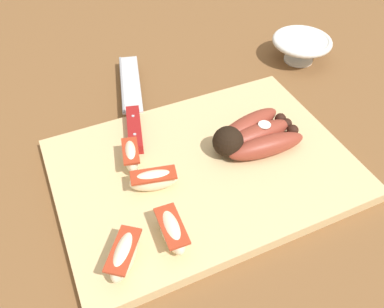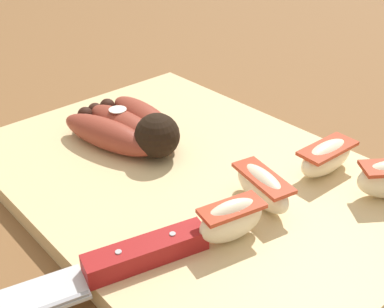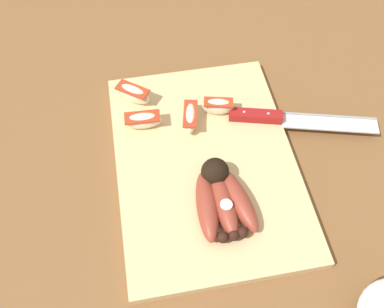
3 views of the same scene
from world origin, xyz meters
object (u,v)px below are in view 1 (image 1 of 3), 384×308
Objects in this scene: banana_bunch at (252,136)px; apple_wedge_extra at (154,180)px; chefs_knife at (133,112)px; apple_wedge_middle at (124,255)px; apple_wedge_far at (131,156)px; apple_wedge_near at (172,230)px; ceramic_bowl at (301,47)px.

apple_wedge_extra is (-0.17, -0.02, 0.00)m from banana_bunch.
chefs_knife is 3.93× the size of apple_wedge_middle.
banana_bunch is 2.05× the size of apple_wedge_middle.
apple_wedge_far is at bearing 69.01° from apple_wedge_middle.
apple_wedge_near is 0.59× the size of ceramic_bowl.
apple_wedge_near is at bearing -87.37° from apple_wedge_far.
ceramic_bowl is at bearing 28.52° from apple_wedge_extra.
chefs_knife is 3.79× the size of apple_wedge_extra.
chefs_knife is at bearing 82.21° from apple_wedge_extra.
apple_wedge_near is 0.14m from apple_wedge_far.
ceramic_bowl is at bearing 21.39° from apple_wedge_far.
apple_wedge_near is at bearing -96.99° from chefs_knife.
apple_wedge_extra is at bearing 52.99° from apple_wedge_middle.
apple_wedge_extra is at bearing -97.79° from chefs_knife.
banana_bunch reaches higher than ceramic_bowl.
apple_wedge_near is (-0.18, -0.11, -0.00)m from banana_bunch.
apple_wedge_extra is (0.07, 0.10, -0.00)m from apple_wedge_middle.
chefs_knife is 0.12m from apple_wedge_far.
banana_bunch is 2.32× the size of apple_wedge_far.
chefs_knife is at bearing 83.01° from apple_wedge_near.
banana_bunch is at bearing 25.96° from apple_wedge_middle.
banana_bunch reaches higher than apple_wedge_extra.
banana_bunch is 0.52× the size of chefs_knife.
ceramic_bowl is (0.23, 0.20, -0.01)m from banana_bunch.
chefs_knife is 2.28× the size of ceramic_bowl.
apple_wedge_extra is 0.46m from ceramic_bowl.
chefs_knife is at bearing 70.07° from apple_wedge_middle.
apple_wedge_near is at bearing 9.09° from apple_wedge_middle.
apple_wedge_extra is at bearing 84.57° from apple_wedge_near.
chefs_knife is (-0.15, 0.15, -0.01)m from banana_bunch.
apple_wedge_middle reaches higher than apple_wedge_extra.
apple_wedge_middle is at bearing -109.93° from chefs_knife.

